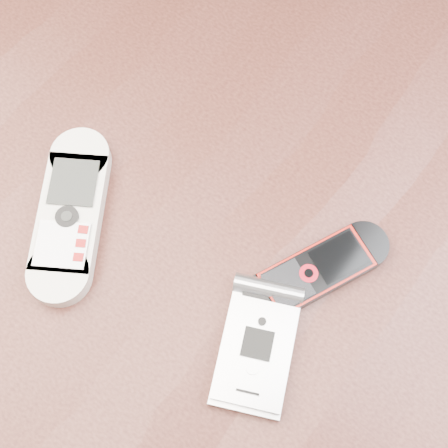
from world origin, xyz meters
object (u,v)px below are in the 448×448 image
table (220,261)px  nokia_white (70,214)px  motorola_razr (256,349)px  nokia_black_red (316,271)px

table → nokia_white: size_ratio=7.37×
nokia_white → motorola_razr: (0.20, 0.00, -0.00)m
nokia_white → nokia_black_red: size_ratio=1.19×
nokia_black_red → motorola_razr: size_ratio=1.22×
table → motorola_razr: bearing=-37.8°
nokia_white → motorola_razr: size_ratio=1.45×
table → nokia_black_red: bearing=8.5°
nokia_white → nokia_black_red: (0.20, 0.09, -0.00)m
nokia_white → nokia_black_red: nokia_white is taller
nokia_black_red → motorola_razr: 0.08m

